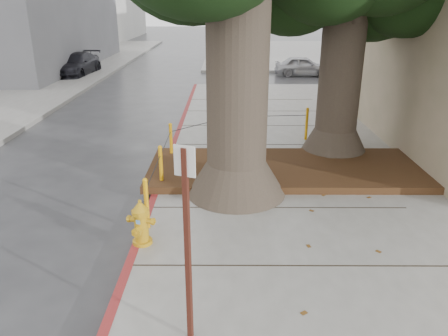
% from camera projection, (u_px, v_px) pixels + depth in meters
% --- Properties ---
extents(ground, '(140.00, 140.00, 0.00)m').
position_uv_depth(ground, '(259.00, 274.00, 6.69)').
color(ground, '#28282B').
rests_on(ground, ground).
extents(sidewalk_far, '(16.00, 20.00, 0.15)m').
position_uv_depth(sidewalk_far, '(308.00, 53.00, 34.64)').
color(sidewalk_far, slate).
rests_on(sidewalk_far, ground).
extents(curb_red, '(0.14, 26.00, 0.16)m').
position_uv_depth(curb_red, '(154.00, 200.00, 9.01)').
color(curb_red, maroon).
rests_on(curb_red, ground).
extents(planter_bed, '(6.40, 2.60, 0.16)m').
position_uv_depth(planter_bed, '(286.00, 169.00, 10.24)').
color(planter_bed, black).
rests_on(planter_bed, sidewalk_main).
extents(bollard_ring, '(3.79, 5.39, 0.95)m').
position_uv_depth(bollard_ring, '(212.00, 145.00, 10.54)').
color(bollard_ring, orange).
rests_on(bollard_ring, sidewalk_main).
extents(fire_hydrant, '(0.42, 0.40, 0.78)m').
position_uv_depth(fire_hydrant, '(141.00, 223.00, 7.11)').
color(fire_hydrant, gold).
rests_on(fire_hydrant, sidewalk_main).
extents(signpost, '(0.23, 0.11, 2.41)m').
position_uv_depth(signpost, '(187.00, 237.00, 4.74)').
color(signpost, '#471911').
rests_on(signpost, sidewalk_main).
extents(car_silver, '(3.24, 1.48, 1.08)m').
position_uv_depth(car_silver, '(303.00, 66.00, 24.26)').
color(car_silver, '#AAA9AF').
rests_on(car_silver, ground).
extents(car_dark, '(2.05, 4.43, 1.25)m').
position_uv_depth(car_dark, '(76.00, 65.00, 24.12)').
color(car_dark, black).
rests_on(car_dark, ground).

